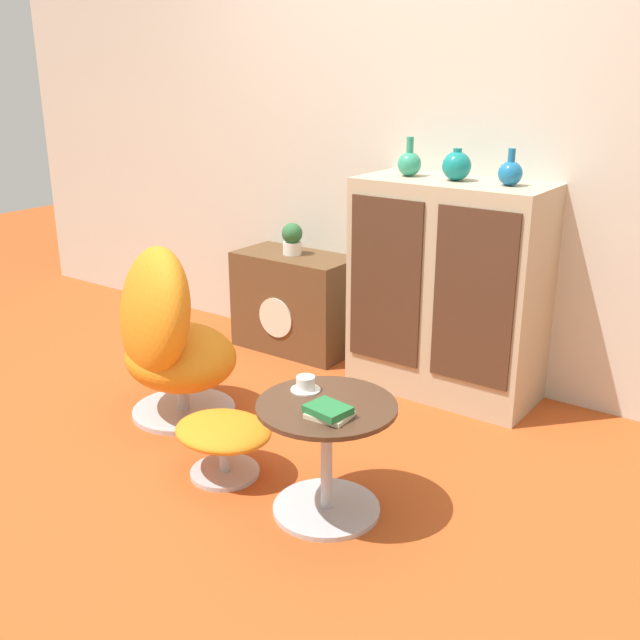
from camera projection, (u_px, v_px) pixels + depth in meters
ground_plane at (232, 470)px, 3.17m from camera, size 12.00×12.00×0.00m
wall_back at (418, 130)px, 3.91m from camera, size 6.40×0.06×2.60m
sideboard at (448, 290)px, 3.77m from camera, size 0.95×0.45×1.10m
tv_console at (295, 302)px, 4.44m from camera, size 0.71×0.38×0.58m
egg_chair at (168, 337)px, 3.54m from camera, size 0.79×0.77×0.87m
ottoman at (224, 436)px, 3.08m from camera, size 0.42×0.36×0.25m
coffee_table at (327, 450)px, 2.80m from camera, size 0.52×0.52×0.45m
vase_leftmost at (409, 163)px, 3.71m from camera, size 0.12×0.12×0.19m
vase_inner_left at (457, 166)px, 3.57m from camera, size 0.14×0.14×0.15m
vase_inner_right at (510, 173)px, 3.42m from camera, size 0.11×0.11×0.17m
potted_plant at (292, 238)px, 4.32m from camera, size 0.12×0.12×0.18m
teacup at (306, 385)px, 2.84m from camera, size 0.11×0.11×0.06m
book_stack at (328, 412)px, 2.63m from camera, size 0.16×0.14×0.04m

